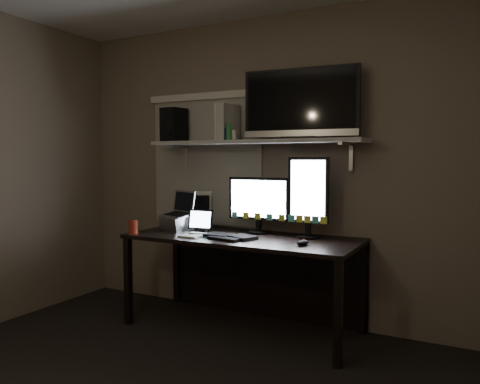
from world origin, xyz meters
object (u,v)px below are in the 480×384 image
Objects in this scene: cup at (133,227)px; game_console at (228,122)px; mouse at (303,243)px; speaker at (174,125)px; laptop at (178,211)px; keyboard at (230,236)px; tablet at (201,221)px; monitor_landscape at (259,205)px; tv at (301,104)px; desk at (249,256)px; monitor_portrait at (308,197)px.

cup is 0.38× the size of game_console.
speaker is (-1.35, 0.37, 0.88)m from mouse.
laptop reaches higher than cup.
tablet reaches higher than keyboard.
laptop is at bearing 168.61° from tablet.
game_console is at bearing 178.40° from monitor_landscape.
tablet is 1.23m from tv.
desk is at bearing 4.35° from tablet.
keyboard is at bearing -169.42° from mouse.
tv reaches higher than keyboard.
tablet is (-0.87, -0.13, -0.22)m from monitor_portrait.
tablet is 0.25m from laptop.
monitor_portrait is at bearing 4.57° from desk.
game_console is 1.01× the size of speaker.
tv is 3.00× the size of speaker.
monitor_landscape is at bearing 55.39° from desk.
tv is (-0.16, 0.36, 1.00)m from mouse.
laptop is at bearing -176.12° from monitor_portrait.
speaker is (-0.85, 0.04, 0.67)m from monitor_landscape.
desk is 5.97× the size of game_console.
keyboard is 0.60m from mouse.
tv is (0.79, 0.18, 0.92)m from tablet.
game_console is at bearing 176.98° from tv.
tv is (0.34, 0.02, 0.79)m from monitor_landscape.
desk is at bearing 26.55° from laptop.
tablet is at bearing -176.14° from mouse.
keyboard is 1.28× the size of laptop.
cup is at bearing -149.79° from monitor_landscape.
laptop is at bearing -174.70° from tv.
tablet is 0.92m from speaker.
keyboard is (-0.10, -0.30, -0.22)m from monitor_landscape.
game_console is (0.40, 0.16, 0.74)m from laptop.
game_console reaches higher than speaker.
monitor_landscape reaches higher than keyboard.
monitor_portrait is 1.41m from cup.
speaker is at bearing 178.35° from monitor_landscape.
tablet is at bearing 37.69° from cup.
tablet is at bearing -173.66° from monitor_portrait.
mouse is 0.49× the size of tablet.
speaker reaches higher than laptop.
mouse is (0.55, -0.27, 0.20)m from desk.
monitor_portrait is at bearing -0.08° from tablet.
keyboard reaches higher than desk.
monitor_portrait reaches higher than desk.
tablet is 0.84m from game_console.
monitor_portrait reaches higher than mouse.
game_console is at bearing 174.52° from monitor_portrait.
laptop is (-1.19, 0.19, 0.14)m from mouse.
game_console is at bearing 5.38° from speaker.
cup is at bearing -162.49° from monitor_portrait.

